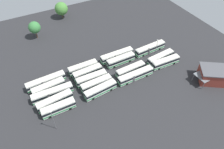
% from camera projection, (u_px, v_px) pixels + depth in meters
% --- Properties ---
extents(ground_plane, '(125.90, 125.90, 0.00)m').
position_uv_depth(ground_plane, '(109.00, 74.00, 83.96)').
color(ground_plane, '#28282B').
extents(bus_row0_slot0, '(11.41, 2.67, 3.48)m').
position_uv_depth(bus_row0_slot0, '(58.00, 108.00, 70.16)').
color(bus_row0_slot0, silver).
rests_on(bus_row0_slot0, ground_plane).
extents(bus_row0_slot1, '(12.74, 3.74, 3.48)m').
position_uv_depth(bus_row0_slot1, '(55.00, 101.00, 72.25)').
color(bus_row0_slot1, silver).
rests_on(bus_row0_slot1, ground_plane).
extents(bus_row0_slot2, '(14.68, 2.89, 3.48)m').
position_uv_depth(bus_row0_slot2, '(52.00, 93.00, 74.68)').
color(bus_row0_slot2, silver).
rests_on(bus_row0_slot2, ground_plane).
extents(bus_row0_slot3, '(12.17, 3.38, 3.48)m').
position_uv_depth(bus_row0_slot3, '(49.00, 87.00, 76.64)').
color(bus_row0_slot3, silver).
rests_on(bus_row0_slot3, ground_plane).
extents(bus_row0_slot4, '(14.72, 3.15, 3.48)m').
position_uv_depth(bus_row0_slot4, '(46.00, 81.00, 78.73)').
color(bus_row0_slot4, silver).
rests_on(bus_row0_slot4, ground_plane).
extents(bus_row1_slot0, '(12.52, 3.69, 3.48)m').
position_uv_depth(bus_row1_slot0, '(100.00, 90.00, 75.82)').
color(bus_row1_slot0, silver).
rests_on(bus_row1_slot0, ground_plane).
extents(bus_row1_slot1, '(11.95, 2.95, 3.48)m').
position_uv_depth(bus_row1_slot1, '(96.00, 84.00, 77.93)').
color(bus_row1_slot1, silver).
rests_on(bus_row1_slot1, ground_plane).
extents(bus_row1_slot2, '(12.01, 2.73, 3.48)m').
position_uv_depth(bus_row1_slot2, '(92.00, 78.00, 79.89)').
color(bus_row1_slot2, silver).
rests_on(bus_row1_slot2, ground_plane).
extents(bus_row1_slot3, '(11.80, 3.06, 3.48)m').
position_uv_depth(bus_row1_slot3, '(88.00, 72.00, 82.19)').
color(bus_row1_slot3, silver).
rests_on(bus_row1_slot3, ground_plane).
extents(bus_row1_slot4, '(11.90, 2.67, 3.48)m').
position_uv_depth(bus_row1_slot4, '(83.00, 68.00, 84.10)').
color(bus_row1_slot4, silver).
rests_on(bus_row1_slot4, ground_plane).
extents(bus_row2_slot0, '(14.66, 2.75, 3.48)m').
position_uv_depth(bus_row2_slot0, '(135.00, 75.00, 80.95)').
color(bus_row2_slot0, silver).
rests_on(bus_row2_slot0, ground_plane).
extents(bus_row2_slot1, '(12.39, 3.14, 3.48)m').
position_uv_depth(bus_row2_slot1, '(131.00, 70.00, 83.23)').
color(bus_row2_slot1, silver).
rests_on(bus_row2_slot1, ground_plane).
extents(bus_row2_slot3, '(12.31, 2.76, 3.48)m').
position_uv_depth(bus_row2_slot3, '(121.00, 60.00, 87.38)').
color(bus_row2_slot3, silver).
rests_on(bus_row2_slot3, ground_plane).
extents(bus_row2_slot4, '(14.65, 2.69, 3.48)m').
position_uv_depth(bus_row2_slot4, '(117.00, 55.00, 89.45)').
color(bus_row2_slot4, silver).
rests_on(bus_row2_slot4, ground_plane).
extents(bus_row3_slot0, '(12.28, 3.06, 3.48)m').
position_uv_depth(bus_row3_slot0, '(166.00, 62.00, 86.49)').
color(bus_row3_slot0, silver).
rests_on(bus_row3_slot0, ground_plane).
extents(bus_row3_slot1, '(12.71, 3.69, 3.48)m').
position_uv_depth(bus_row3_slot1, '(161.00, 57.00, 88.53)').
color(bus_row3_slot1, silver).
rests_on(bus_row3_slot1, ground_plane).
extents(bus_row3_slot3, '(14.75, 3.35, 3.48)m').
position_uv_depth(bus_row3_slot3, '(150.00, 48.00, 92.83)').
color(bus_row3_slot3, silver).
rests_on(bus_row3_slot3, ground_plane).
extents(depot_building, '(13.45, 12.69, 5.62)m').
position_uv_depth(depot_building, '(214.00, 75.00, 79.76)').
color(depot_building, maroon).
rests_on(depot_building, ground_plane).
extents(maintenance_shelter, '(10.01, 5.94, 3.59)m').
position_uv_depth(maintenance_shelter, '(208.00, 74.00, 79.34)').
color(maintenance_shelter, slate).
rests_on(maintenance_shelter, ground_plane).
extents(lamp_post_mid_lot, '(0.56, 0.28, 9.11)m').
position_uv_depth(lamp_post_mid_lot, '(53.00, 120.00, 63.25)').
color(lamp_post_mid_lot, slate).
rests_on(lamp_post_mid_lot, ground_plane).
extents(lamp_post_near_entrance, '(0.56, 0.28, 8.64)m').
position_uv_depth(lamp_post_near_entrance, '(156.00, 48.00, 88.59)').
color(lamp_post_near_entrance, slate).
rests_on(lamp_post_near_entrance, ground_plane).
extents(tree_west_edge, '(5.54, 5.54, 8.54)m').
position_uv_depth(tree_west_edge, '(34.00, 27.00, 97.65)').
color(tree_west_edge, brown).
rests_on(tree_west_edge, ground_plane).
extents(tree_east_edge, '(6.80, 6.80, 8.85)m').
position_uv_depth(tree_east_edge, '(61.00, 9.00, 111.04)').
color(tree_east_edge, brown).
rests_on(tree_east_edge, ground_plane).
extents(puddle_between_rows, '(3.93, 3.93, 0.01)m').
position_uv_depth(puddle_between_rows, '(141.00, 50.00, 94.76)').
color(puddle_between_rows, black).
rests_on(puddle_between_rows, ground_plane).
extents(puddle_near_shelter, '(2.08, 2.08, 0.01)m').
position_uv_depth(puddle_near_shelter, '(78.00, 67.00, 86.86)').
color(puddle_near_shelter, black).
rests_on(puddle_near_shelter, ground_plane).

